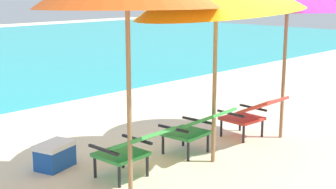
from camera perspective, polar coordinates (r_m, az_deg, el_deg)
ground_plane at (r=9.45m, az=-15.21°, el=-1.25°), size 40.00×40.00×0.00m
lounge_chair_left at (r=5.52m, az=-4.37°, el=-6.23°), size 0.57×0.89×0.68m
lounge_chair_center at (r=6.32m, az=3.36°, el=-3.77°), size 0.61×0.92×0.68m
lounge_chair_right at (r=7.11m, az=9.84°, el=-2.10°), size 0.58×0.90×0.68m
cooler_box at (r=6.13m, az=-13.18°, el=-6.97°), size 0.54×0.44×0.32m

